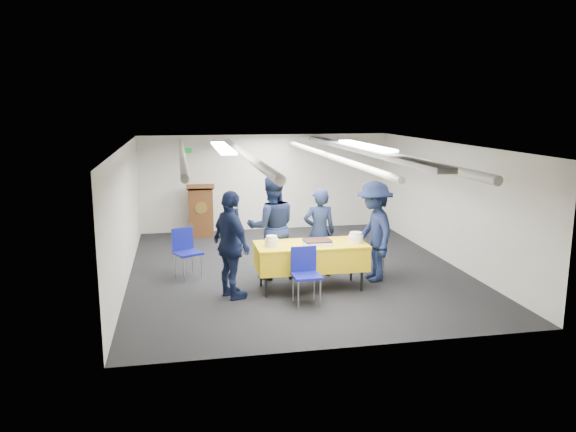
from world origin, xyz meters
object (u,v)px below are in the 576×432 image
Objects in this scene: serving_table at (311,256)px; chair_near at (305,269)px; chair_right at (375,245)px; sailor_c at (231,245)px; sheet_cake at (317,242)px; sailor_d at (374,231)px; sailor_a at (319,232)px; chair_left at (185,248)px; podium at (201,210)px; sailor_b at (272,227)px.

chair_near is at bearing -110.57° from serving_table.
chair_right is 0.51× the size of sailor_c.
sheet_cake is at bearing -151.81° from chair_right.
sailor_d is (-0.14, -0.33, 0.34)m from chair_right.
sailor_a reaches higher than chair_right.
serving_table is at bearing -104.63° from sailor_c.
chair_near is at bearing -43.62° from chair_left.
chair_left is at bearing -5.35° from sailor_a.
chair_right is at bearing 155.83° from sailor_d.
serving_table is 2.09× the size of chair_left.
podium is 1.44× the size of chair_right.
sailor_b is (-0.52, 0.75, 0.35)m from serving_table.
sailor_c reaches higher than chair_near.
sailor_a is at bearing 65.41° from serving_table.
serving_table is at bearing -68.94° from podium.
chair_left is 0.55× the size of sailor_a.
podium is 5.03m from chair_near.
sailor_b is at bearing 125.06° from serving_table.
chair_right is (1.55, 1.22, 0.00)m from chair_near.
sheet_cake is 0.53× the size of chair_left.
chair_right and chair_left have the same top height.
sailor_a reaches higher than chair_near.
chair_right is at bearing 28.19° from sheet_cake.
sailor_d is (2.50, 0.46, 0.01)m from sailor_c.
sheet_cake is 0.37× the size of podium.
sailor_d reaches higher than chair_right.
sailor_a is (0.56, 1.33, 0.25)m from chair_near.
sailor_c reaches higher than sailor_a.
sheet_cake is 0.30× the size of sailor_a.
sailor_a reaches higher than podium.
podium is 0.72× the size of sailor_d.
serving_table is at bearing 69.43° from chair_near.
chair_left is (-1.78, 1.70, 0.00)m from chair_near.
sailor_b is at bearing -72.42° from podium.
serving_table is 1.06× the size of sailor_c.
serving_table is 1.37m from sailor_c.
podium is 1.44× the size of chair_near.
serving_table is at bearing 141.60° from sheet_cake.
sailor_a is 0.91× the size of sailor_c.
serving_table is at bearing -79.13° from sailor_d.
chair_left is 0.51× the size of sailor_c.
sailor_d reaches higher than serving_table.
sheet_cake is 2.41m from chair_left.
sailor_c is 2.54m from sailor_d.
sailor_c reaches higher than sheet_cake.
sailor_c reaches higher than chair_left.
sailor_b is (-1.84, 0.16, 0.38)m from chair_right.
sailor_b reaches higher than sailor_d.
chair_near is 2.46m from chair_left.
sailor_b is (-0.61, 0.82, 0.10)m from sheet_cake.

